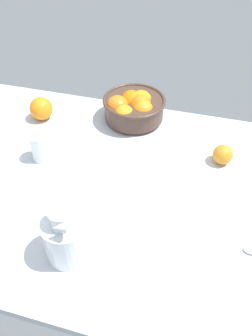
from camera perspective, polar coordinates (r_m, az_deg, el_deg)
The scene contains 6 objects.
ground_plane at distance 102.34cm, azimuth -1.51°, elevation -3.36°, with size 141.35×86.71×3.00cm, color silver.
fruit_bowl at distance 123.01cm, azimuth 1.28°, elevation 10.39°, with size 22.87×22.87×10.96cm.
juice_pitcher at distance 83.02cm, azimuth -10.12°, elevation -11.73°, with size 11.14×15.03×17.62cm.
second_glass at distance 110.50cm, azimuth -14.42°, elevation 3.32°, with size 6.18×6.18×9.52cm.
loose_orange_0 at distance 110.43cm, azimuth 16.26°, elevation 2.22°, with size 6.43×6.43×6.43cm, color orange.
loose_orange_1 at distance 128.46cm, azimuth -14.34°, elevation 9.84°, with size 8.49×8.49×8.49cm, color orange.
Camera 1 is at (20.83, -65.83, 74.03)cm, focal length 35.54 mm.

